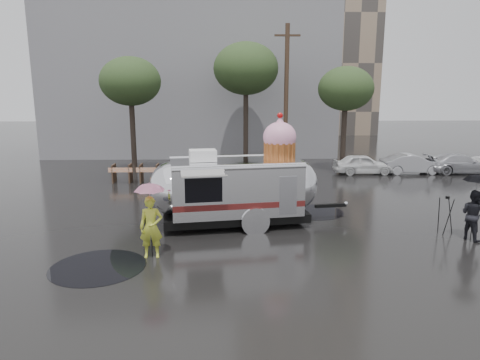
{
  "coord_description": "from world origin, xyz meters",
  "views": [
    {
      "loc": [
        -1.25,
        -13.36,
        4.92
      ],
      "look_at": [
        -0.78,
        2.17,
        1.7
      ],
      "focal_mm": 32.0,
      "sensor_mm": 36.0,
      "label": 1
    }
  ],
  "objects_px": {
    "airstream_trailer": "(237,185)",
    "person_left": "(151,227)",
    "person_right": "(473,215)",
    "tripod": "(446,212)"
  },
  "relations": [
    {
      "from": "person_left",
      "to": "person_right",
      "type": "relative_size",
      "value": 1.09
    },
    {
      "from": "airstream_trailer",
      "to": "person_right",
      "type": "distance_m",
      "value": 8.15
    },
    {
      "from": "person_right",
      "to": "tripod",
      "type": "bearing_deg",
      "value": 15.91
    },
    {
      "from": "person_right",
      "to": "tripod",
      "type": "relative_size",
      "value": 1.27
    },
    {
      "from": "person_right",
      "to": "tripod",
      "type": "height_order",
      "value": "person_right"
    },
    {
      "from": "airstream_trailer",
      "to": "person_left",
      "type": "bearing_deg",
      "value": -138.32
    },
    {
      "from": "airstream_trailer",
      "to": "person_right",
      "type": "relative_size",
      "value": 4.55
    },
    {
      "from": "tripod",
      "to": "person_left",
      "type": "bearing_deg",
      "value": 166.16
    },
    {
      "from": "person_left",
      "to": "tripod",
      "type": "xyz_separation_m",
      "value": [
        9.99,
        1.94,
        -0.17
      ]
    },
    {
      "from": "airstream_trailer",
      "to": "person_left",
      "type": "relative_size",
      "value": 4.17
    }
  ]
}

